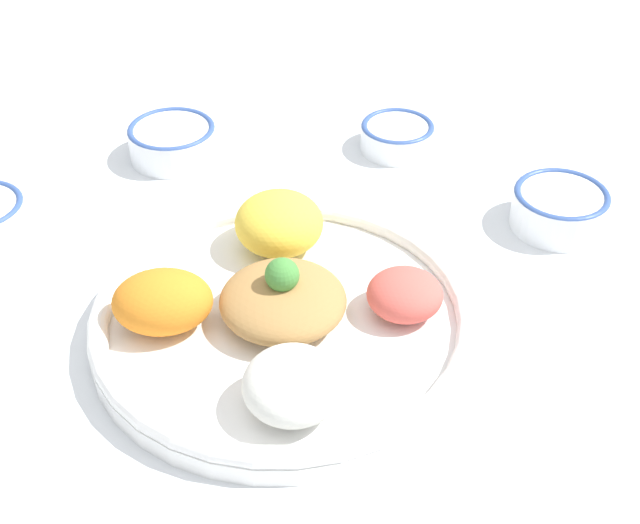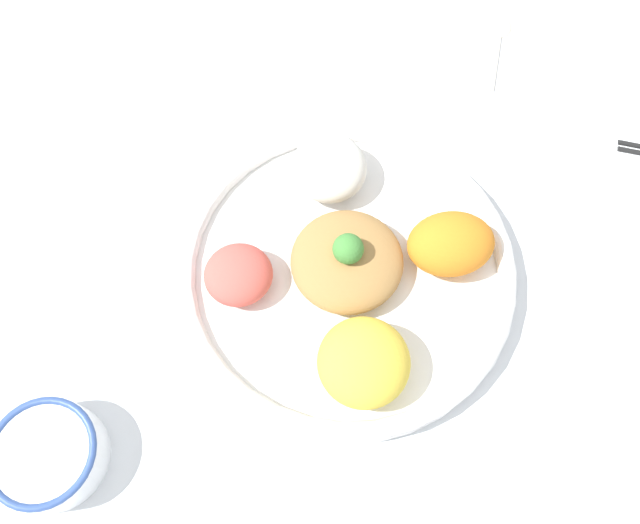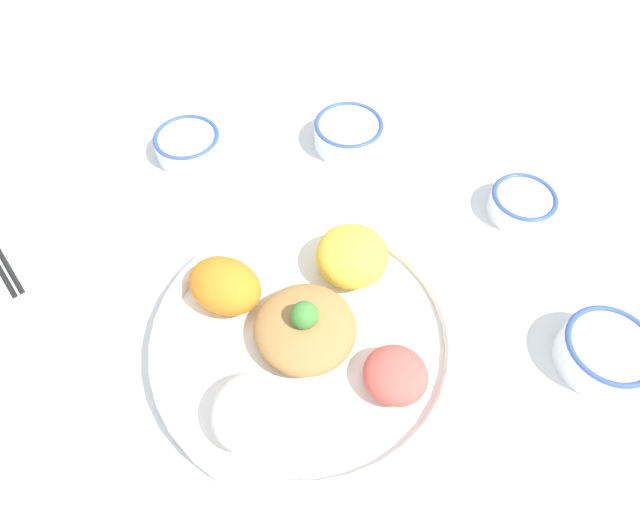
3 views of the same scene
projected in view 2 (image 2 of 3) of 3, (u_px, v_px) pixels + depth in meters
ground_plane at (347, 271)px, 0.71m from camera, size 2.40×2.40×0.00m
salad_platter at (347, 268)px, 0.69m from camera, size 0.37×0.37×0.09m
sauce_bowl_dark at (48, 455)px, 0.61m from camera, size 0.11×0.11×0.05m
serving_spoon_main at (496, 40)px, 0.84m from camera, size 0.04×0.13×0.01m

